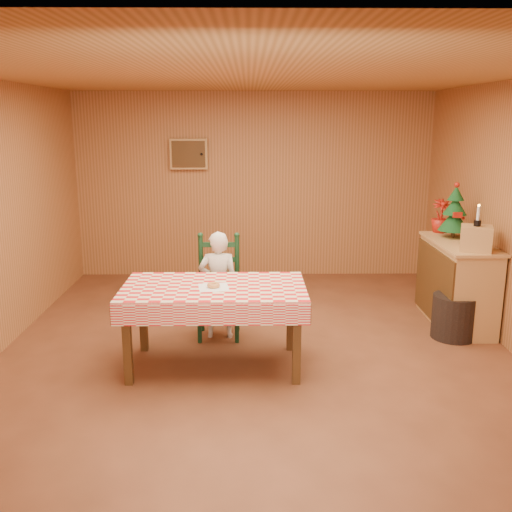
{
  "coord_description": "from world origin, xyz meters",
  "views": [
    {
      "loc": [
        -0.07,
        -5.1,
        2.23
      ],
      "look_at": [
        0.0,
        0.2,
        0.95
      ],
      "focal_mm": 40.0,
      "sensor_mm": 36.0,
      "label": 1
    }
  ],
  "objects": [
    {
      "name": "crate",
      "position": [
        2.22,
        0.5,
        1.06
      ],
      "size": [
        0.39,
        0.39,
        0.25
      ],
      "primitive_type": "cube",
      "rotation": [
        0.0,
        0.0,
        -0.36
      ],
      "color": "tan",
      "rests_on": "shelf_unit"
    },
    {
      "name": "dining_table",
      "position": [
        -0.38,
        -0.19,
        0.69
      ],
      "size": [
        1.66,
        0.96,
        0.77
      ],
      "color": "#503115",
      "rests_on": "ground"
    },
    {
      "name": "seated_child",
      "position": [
        -0.38,
        0.54,
        0.56
      ],
      "size": [
        0.41,
        0.27,
        1.12
      ],
      "primitive_type": "imported",
      "rotation": [
        0.0,
        0.0,
        3.14
      ],
      "color": "silver",
      "rests_on": "ground"
    },
    {
      "name": "ladder_chair",
      "position": [
        -0.38,
        0.59,
        0.5
      ],
      "size": [
        0.44,
        0.4,
        1.08
      ],
      "color": "black",
      "rests_on": "ground"
    },
    {
      "name": "shelf_unit",
      "position": [
        2.21,
        0.9,
        0.47
      ],
      "size": [
        0.54,
        1.24,
        0.93
      ],
      "color": "tan",
      "rests_on": "ground"
    },
    {
      "name": "flower_arrangement",
      "position": [
        2.17,
        1.45,
        1.12
      ],
      "size": [
        0.24,
        0.24,
        0.39
      ],
      "primitive_type": "imported",
      "rotation": [
        0.0,
        0.0,
        0.11
      ],
      "color": "#AA1B0F",
      "rests_on": "shelf_unit"
    },
    {
      "name": "napkin",
      "position": [
        -0.38,
        -0.24,
        0.77
      ],
      "size": [
        0.29,
        0.29,
        0.0
      ],
      "primitive_type": "cube",
      "rotation": [
        0.0,
        0.0,
        0.14
      ],
      "color": "white",
      "rests_on": "dining_table"
    },
    {
      "name": "christmas_tree",
      "position": [
        2.22,
        1.15,
        1.21
      ],
      "size": [
        0.34,
        0.34,
        0.62
      ],
      "color": "#503115",
      "rests_on": "shelf_unit"
    },
    {
      "name": "storage_bin",
      "position": [
        2.06,
        0.48,
        0.23
      ],
      "size": [
        0.53,
        0.53,
        0.46
      ],
      "primitive_type": "cylinder",
      "rotation": [
        0.0,
        0.0,
        -0.19
      ],
      "color": "black",
      "rests_on": "ground"
    },
    {
      "name": "candle_set",
      "position": [
        2.22,
        0.5,
        1.24
      ],
      "size": [
        0.07,
        0.07,
        0.22
      ],
      "color": "black",
      "rests_on": "crate"
    },
    {
      "name": "ground",
      "position": [
        0.0,
        0.0,
        0.0
      ],
      "size": [
        6.0,
        6.0,
        0.0
      ],
      "primitive_type": "plane",
      "color": "brown",
      "rests_on": "ground"
    },
    {
      "name": "cabin_walls",
      "position": [
        -0.0,
        0.53,
        1.83
      ],
      "size": [
        5.1,
        6.05,
        2.65
      ],
      "color": "#A96C3D",
      "rests_on": "ground"
    },
    {
      "name": "donut",
      "position": [
        -0.38,
        -0.24,
        0.79
      ],
      "size": [
        0.14,
        0.14,
        0.04
      ],
      "primitive_type": "torus",
      "rotation": [
        0.0,
        0.0,
        0.2
      ],
      "color": "#D7904D",
      "rests_on": "napkin"
    }
  ]
}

